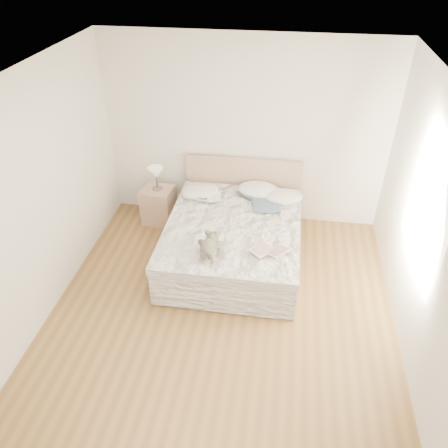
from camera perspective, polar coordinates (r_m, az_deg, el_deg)
The scene contains 16 objects.
floor at distance 5.20m, azimuth -0.55°, elevation -12.38°, with size 4.00×4.50×0.00m, color brown.
ceiling at distance 3.69m, azimuth -0.79°, elevation 17.28°, with size 4.00×4.50×0.00m, color white.
wall_back at distance 6.26m, azimuth 2.74°, elevation 11.71°, with size 4.00×0.02×2.70m, color silver.
wall_left at distance 4.98m, azimuth -24.01°, elevation 1.90°, with size 0.02×4.50×2.70m, color silver.
wall_right at distance 4.49m, azimuth 25.46°, elevation -2.34°, with size 0.02×4.50×2.70m, color silver.
window at distance 4.67m, azimuth 24.85°, elevation 0.86°, with size 0.02×1.30×1.10m, color white.
bed at distance 5.87m, azimuth 1.29°, elevation -1.82°, with size 1.72×2.14×1.00m.
nightstand at distance 6.66m, azimuth -8.55°, elevation 2.46°, with size 0.45×0.40×0.56m, color tan.
table_lamp at distance 6.40m, azimuth -8.86°, elevation 6.49°, with size 0.23×0.23×0.35m.
pillow_left at distance 6.23m, azimuth -3.15°, elevation 4.24°, with size 0.54×0.38×0.16m, color silver.
pillow_middle at distance 6.28m, azimuth 4.55°, elevation 4.47°, with size 0.60×0.42×0.18m, color white.
pillow_right at distance 6.16m, azimuth 7.79°, elevation 3.57°, with size 0.54×0.38×0.16m, color white.
blouse at distance 6.04m, azimuth 5.44°, elevation 2.95°, with size 0.57×0.61×0.02m, color #354B60, non-canonical shape.
photo_book at distance 6.11m, azimuth -1.99°, elevation 3.51°, with size 0.34×0.24×0.03m, color white.
childrens_book at distance 5.16m, azimuth 6.05°, elevation -3.49°, with size 0.39×0.26×0.03m, color beige.
teddy_bear at distance 5.09m, azimuth -2.05°, elevation -3.61°, with size 0.25×0.35×0.19m, color #5A5346, non-canonical shape.
Camera 1 is at (0.58, -3.46, 3.83)m, focal length 35.00 mm.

